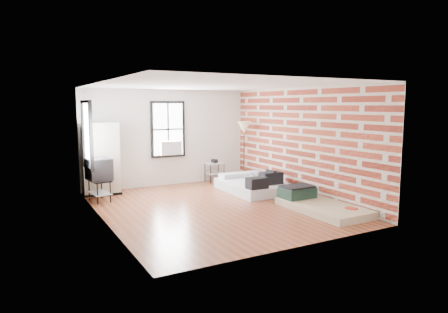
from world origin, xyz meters
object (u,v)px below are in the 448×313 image
side_table (214,167)px  tv_stand (99,171)px  mattress_bare (317,204)px  wardrobe (101,159)px  mattress_main (255,185)px  floor_lamp (244,130)px

side_table → tv_stand: tv_stand is taller
tv_stand → side_table: bearing=6.0°
tv_stand → mattress_bare: bearing=-44.7°
wardrobe → tv_stand: size_ratio=1.79×
wardrobe → side_table: (3.40, 0.07, -0.47)m
mattress_bare → side_table: size_ratio=3.00×
mattress_main → side_table: size_ratio=2.91×
wardrobe → tv_stand: (-0.21, -0.77, -0.19)m
tv_stand → wardrobe: bearing=67.3°
side_table → tv_stand: 3.72m
mattress_main → mattress_bare: 2.31m
mattress_main → wardrobe: wardrobe is taller
side_table → mattress_bare: bearing=-82.6°
mattress_main → floor_lamp: 1.86m
mattress_main → floor_lamp: size_ratio=1.10×
mattress_bare → tv_stand: (-4.14, 3.19, 0.63)m
mattress_bare → wardrobe: size_ratio=1.11×
mattress_main → wardrobe: bearing=157.1°
mattress_main → side_table: 1.79m
mattress_main → tv_stand: (-3.96, 0.89, 0.58)m
wardrobe → floor_lamp: size_ratio=1.02×
wardrobe → side_table: size_ratio=2.70×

